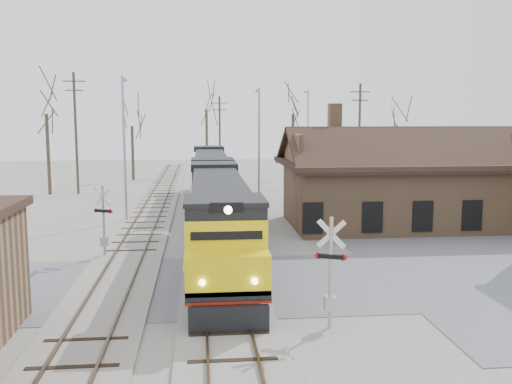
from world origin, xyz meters
TOP-DOWN VIEW (x-y plane):
  - ground at (0.00, 0.00)m, footprint 140.00×140.00m
  - road at (0.00, 0.00)m, footprint 60.00×9.00m
  - track_main at (0.00, 15.00)m, footprint 3.40×90.00m
  - track_siding at (-4.50, 15.00)m, footprint 3.40×90.00m
  - depot at (11.99, 12.00)m, footprint 15.20×9.31m
  - locomotive_lead at (0.00, 3.07)m, footprint 2.84×19.00m
  - locomotive_trailing at (0.00, 22.34)m, footprint 2.84×19.00m
  - crossbuck_near at (3.42, -5.44)m, footprint 1.02×0.51m
  - crossbuck_far at (-5.71, 5.10)m, footprint 0.99×0.50m
  - streetlight_a at (-5.87, 15.17)m, footprint 0.25×2.04m
  - streetlight_b at (3.66, 20.10)m, footprint 0.25×2.04m
  - streetlight_c at (10.33, 35.19)m, footprint 0.25×2.04m
  - utility_pole_a at (-12.01, 29.58)m, footprint 2.00×0.24m
  - utility_pole_b at (1.54, 44.83)m, footprint 2.00×0.24m
  - utility_pole_c at (14.54, 30.59)m, footprint 2.00×0.24m
  - tree_a at (-14.50, 29.46)m, footprint 4.85×4.85m
  - tree_b at (-8.27, 40.65)m, footprint 3.99×3.99m
  - tree_c at (0.02, 47.37)m, footprint 5.24×5.24m
  - tree_d at (9.65, 40.43)m, footprint 4.90×4.90m
  - tree_e at (20.90, 37.30)m, footprint 3.68×3.68m

SIDE VIEW (x-z plane):
  - ground at x=0.00m, z-range 0.00..0.00m
  - road at x=0.00m, z-range 0.00..0.03m
  - track_main at x=0.00m, z-range -0.05..0.19m
  - track_siding at x=-4.50m, z-range -0.05..0.19m
  - crossbuck_far at x=-5.71m, z-range -0.09..3.59m
  - crossbuck_near at x=3.42m, z-range -0.10..3.69m
  - locomotive_trailing at x=0.00m, z-range 0.22..4.21m
  - locomotive_lead at x=0.00m, z-range 0.11..4.32m
  - depot at x=11.99m, z-range -1.54..6.36m
  - utility_pole_b at x=1.54m, z-range 0.22..9.62m
  - streetlight_b at x=3.66m, z-range 0.54..9.74m
  - utility_pole_c at x=14.54m, z-range 0.23..10.41m
  - streetlight_a at x=-5.87m, z-range 0.54..10.24m
  - streetlight_c at x=10.33m, z-range 0.54..10.28m
  - utility_pole_a at x=-12.01m, z-range 0.23..11.20m
  - tree_e at x=20.90m, z-range 1.90..10.92m
  - tree_b at x=-8.27m, z-range 2.07..11.84m
  - tree_a at x=-14.50m, z-range 2.52..14.41m
  - tree_d at x=9.65m, z-range 2.55..14.55m
  - tree_c at x=0.02m, z-range 2.73..15.56m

